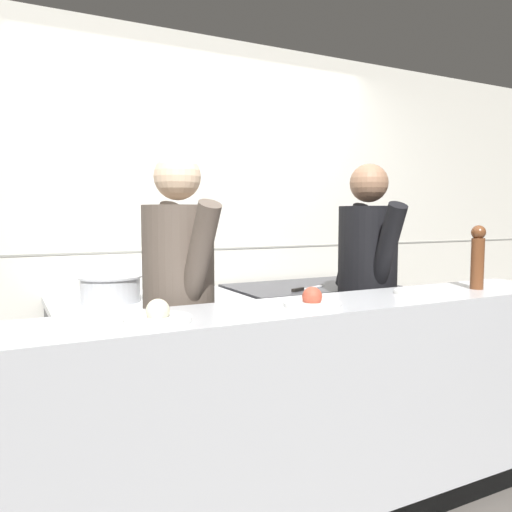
# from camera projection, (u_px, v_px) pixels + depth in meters

# --- Properties ---
(ground_plane) EXTENTS (14.00, 14.00, 0.00)m
(ground_plane) POSITION_uv_depth(u_px,v_px,m) (313.00, 499.00, 2.44)
(ground_plane) COLOR #4C4742
(wall_back_tiled) EXTENTS (8.00, 0.06, 2.60)m
(wall_back_tiled) POSITION_uv_depth(u_px,v_px,m) (211.00, 228.00, 3.51)
(wall_back_tiled) COLOR silver
(wall_back_tiled) RESTS_ON ground_plane
(oven_range) EXTENTS (1.10, 0.71, 0.90)m
(oven_range) POSITION_uv_depth(u_px,v_px,m) (149.00, 373.00, 2.97)
(oven_range) COLOR #38383D
(oven_range) RESTS_ON ground_plane
(prep_counter) EXTENTS (1.09, 0.65, 0.90)m
(prep_counter) POSITION_uv_depth(u_px,v_px,m) (309.00, 350.00, 3.48)
(prep_counter) COLOR #38383D
(prep_counter) RESTS_ON ground_plane
(pass_counter) EXTENTS (2.73, 0.45, 1.00)m
(pass_counter) POSITION_uv_depth(u_px,v_px,m) (334.00, 411.00, 2.27)
(pass_counter) COLOR #B7BABF
(pass_counter) RESTS_ON ground_plane
(stock_pot) EXTENTS (0.35, 0.35, 0.15)m
(stock_pot) POSITION_uv_depth(u_px,v_px,m) (111.00, 288.00, 2.79)
(stock_pot) COLOR #B7BABF
(stock_pot) RESTS_ON oven_range
(sauce_pot) EXTENTS (0.25, 0.25, 0.19)m
(sauce_pot) POSITION_uv_depth(u_px,v_px,m) (191.00, 277.00, 3.08)
(sauce_pot) COLOR beige
(sauce_pot) RESTS_ON oven_range
(chefs_knife) EXTENTS (0.32, 0.16, 0.02)m
(chefs_knife) POSITION_uv_depth(u_px,v_px,m) (305.00, 289.00, 3.23)
(chefs_knife) COLOR #B7BABF
(chefs_knife) RESTS_ON prep_counter
(plated_dish_main) EXTENTS (0.25, 0.25, 0.09)m
(plated_dish_main) POSITION_uv_depth(u_px,v_px,m) (158.00, 316.00, 1.81)
(plated_dish_main) COLOR white
(plated_dish_main) RESTS_ON pass_counter
(plated_dish_appetiser) EXTENTS (0.25, 0.25, 0.09)m
(plated_dish_appetiser) POSITION_uv_depth(u_px,v_px,m) (312.00, 301.00, 2.12)
(plated_dish_appetiser) COLOR white
(plated_dish_appetiser) RESTS_ON pass_counter
(plated_dish_dessert) EXTENTS (0.27, 0.27, 0.02)m
(plated_dish_dessert) POSITION_uv_depth(u_px,v_px,m) (422.00, 292.00, 2.45)
(plated_dish_dessert) COLOR white
(plated_dish_dessert) RESTS_ON pass_counter
(pepper_mill) EXTENTS (0.07, 0.07, 0.33)m
(pepper_mill) POSITION_uv_depth(u_px,v_px,m) (478.00, 256.00, 2.60)
(pepper_mill) COLOR brown
(pepper_mill) RESTS_ON pass_counter
(chef_head_cook) EXTENTS (0.38, 0.74, 1.68)m
(chef_head_cook) POSITION_uv_depth(u_px,v_px,m) (179.00, 310.00, 2.39)
(chef_head_cook) COLOR black
(chef_head_cook) RESTS_ON ground_plane
(chef_sous) EXTENTS (0.40, 0.74, 1.68)m
(chef_sous) POSITION_uv_depth(u_px,v_px,m) (367.00, 292.00, 2.94)
(chef_sous) COLOR black
(chef_sous) RESTS_ON ground_plane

